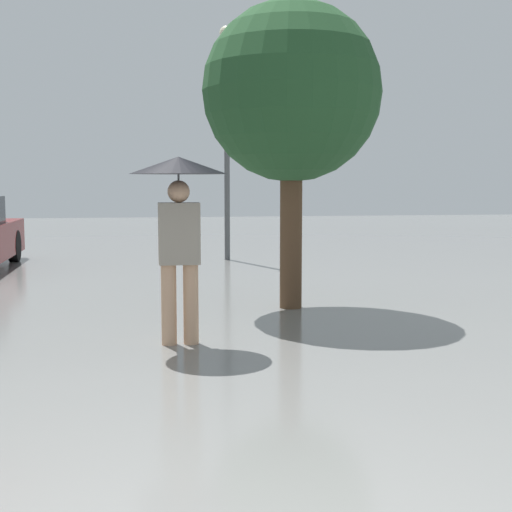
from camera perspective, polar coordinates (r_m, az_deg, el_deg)
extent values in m
cylinder|color=tan|center=(6.96, -6.98, -3.88)|extent=(0.15, 0.15, 0.79)
cylinder|color=tan|center=(6.97, -5.23, -3.84)|extent=(0.15, 0.15, 0.79)
cube|color=gray|center=(6.88, -6.17, 1.80)|extent=(0.39, 0.23, 0.59)
sphere|color=tan|center=(6.86, -6.21, 5.15)|extent=(0.21, 0.21, 0.21)
cylinder|color=#515456|center=(6.86, -6.19, 3.92)|extent=(0.02, 0.02, 0.63)
cone|color=black|center=(6.86, -6.23, 7.23)|extent=(0.94, 0.94, 0.16)
cylinder|color=black|center=(14.88, -18.78, 0.76)|extent=(0.18, 0.62, 0.62)
cylinder|color=brown|center=(8.87, 2.82, 2.44)|extent=(0.28, 0.28, 2.07)
sphere|color=#234C28|center=(8.92, 2.88, 12.99)|extent=(2.19, 2.19, 2.19)
cylinder|color=#515456|center=(14.41, -2.34, 8.45)|extent=(0.11, 0.11, 4.41)
sphere|color=beige|center=(14.69, -2.38, 17.40)|extent=(0.28, 0.28, 0.28)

